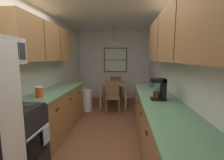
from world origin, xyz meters
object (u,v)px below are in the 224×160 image
stove_range (15,142)px  storage_canister (39,92)px  dining_chair_far (116,87)px  mug_by_coffeemaker (157,89)px  mug_spare (151,85)px  trash_bin (86,100)px  dining_table (114,87)px  dining_chair_near (113,95)px  coffee_maker (160,89)px  table_serving_bowl (112,82)px

stove_range → storage_canister: size_ratio=6.20×
stove_range → dining_chair_far: size_ratio=1.22×
mug_by_coffeemaker → mug_spare: 0.55m
trash_bin → dining_table: bearing=35.3°
stove_range → dining_table: (1.07, 3.16, 0.15)m
stove_range → dining_chair_near: size_ratio=1.22×
coffee_maker → dining_chair_far: bearing=106.0°
storage_canister → table_serving_bowl: (1.00, 2.51, -0.21)m
mug_by_coffeemaker → table_serving_bowl: mug_by_coffeemaker is taller
mug_by_coffeemaker → storage_canister: bearing=-164.5°
dining_chair_near → mug_spare: bearing=-39.1°
dining_chair_far → storage_canister: storage_canister is taller
stove_range → dining_chair_far: stove_range is taller
dining_table → dining_chair_far: size_ratio=0.91×
dining_table → mug_spare: (0.94, -1.37, 0.32)m
dining_chair_far → trash_bin: 1.42m
mug_spare → table_serving_bowl: (-1.02, 1.39, -0.16)m
dining_chair_far → dining_table: bearing=-91.6°
dining_table → dining_chair_near: (0.01, -0.61, -0.12)m
storage_canister → table_serving_bowl: 2.71m
dining_chair_near → mug_by_coffeemaker: 1.68m
stove_range → coffee_maker: bearing=18.5°
storage_canister → table_serving_bowl: storage_canister is taller
dining_chair_near → table_serving_bowl: dining_chair_near is taller
trash_bin → mug_by_coffeemaker: mug_by_coffeemaker is taller
dining_chair_near → mug_by_coffeemaker: bearing=-53.7°
dining_chair_near → trash_bin: 0.81m
mug_by_coffeemaker → dining_chair_far: bearing=110.6°
coffee_maker → table_serving_bowl: size_ratio=1.75×
stove_range → dining_chair_near: (1.08, 2.54, 0.03)m
dining_chair_near → mug_spare: mug_spare is taller
storage_canister → mug_spare: size_ratio=1.61×
dining_chair_near → stove_range: bearing=-113.1°
stove_range → mug_spare: bearing=41.5°
storage_canister → mug_spare: 2.31m
mug_by_coffeemaker → mug_spare: mug_by_coffeemaker is taller
dining_chair_near → trash_bin: (-0.79, 0.06, -0.19)m
stove_range → trash_bin: (0.29, 2.61, -0.16)m
mug_spare → dining_chair_near: bearing=140.9°
stove_range → mug_spare: 2.73m
mug_spare → stove_range: bearing=-138.5°
trash_bin → stove_range: bearing=-96.4°
storage_canister → mug_spare: bearing=29.0°
mug_spare → storage_canister: bearing=-151.0°
storage_canister → mug_by_coffeemaker: (2.05, 0.57, -0.04)m
dining_chair_near → coffee_maker: bearing=-64.5°
table_serving_bowl → stove_range: bearing=-107.4°
trash_bin → table_serving_bowl: bearing=39.1°
dining_table → dining_chair_near: bearing=-89.0°
dining_chair_near → dining_chair_far: same height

